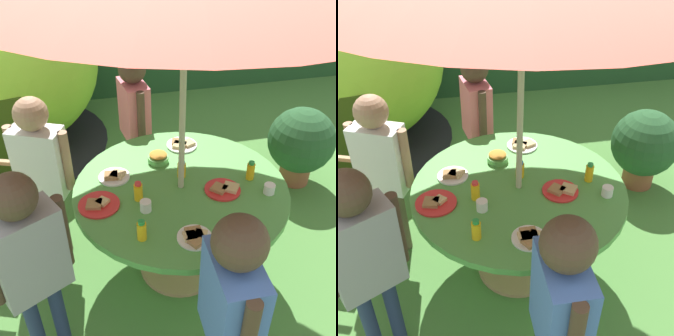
# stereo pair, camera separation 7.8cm
# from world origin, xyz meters

# --- Properties ---
(ground_plane) EXTENTS (10.00, 10.00, 0.02)m
(ground_plane) POSITION_xyz_m (0.00, 0.00, -0.01)
(ground_plane) COLOR #477A38
(hedge_backdrop) EXTENTS (9.00, 0.70, 1.86)m
(hedge_backdrop) POSITION_xyz_m (0.00, 3.21, 0.93)
(hedge_backdrop) COLOR #234C28
(hedge_backdrop) RESTS_ON ground_plane
(garden_table) EXTENTS (1.33, 1.33, 0.73)m
(garden_table) POSITION_xyz_m (0.00, 0.00, 0.59)
(garden_table) COLOR tan
(garden_table) RESTS_ON ground_plane
(potted_plant) EXTENTS (0.58, 0.58, 0.72)m
(potted_plant) POSITION_xyz_m (1.28, 0.76, 0.41)
(potted_plant) COLOR brown
(potted_plant) RESTS_ON ground_plane
(child_in_pink_shirt) EXTENTS (0.22, 0.42, 1.24)m
(child_in_pink_shirt) POSITION_xyz_m (-0.14, 0.94, 0.79)
(child_in_pink_shirt) COLOR navy
(child_in_pink_shirt) RESTS_ON ground_plane
(child_in_white_shirt) EXTENTS (0.39, 0.29, 1.25)m
(child_in_white_shirt) POSITION_xyz_m (-0.84, 0.37, 0.80)
(child_in_white_shirt) COLOR brown
(child_in_white_shirt) RESTS_ON ground_plane
(child_in_grey_shirt) EXTENTS (0.39, 0.32, 1.29)m
(child_in_grey_shirt) POSITION_xyz_m (-0.87, -0.46, 0.82)
(child_in_grey_shirt) COLOR navy
(child_in_grey_shirt) RESTS_ON ground_plane
(child_in_blue_shirt) EXTENTS (0.22, 0.44, 1.30)m
(child_in_blue_shirt) POSITION_xyz_m (-0.03, -0.95, 0.83)
(child_in_blue_shirt) COLOR brown
(child_in_blue_shirt) RESTS_ON ground_plane
(snack_bowl) EXTENTS (0.14, 0.14, 0.07)m
(snack_bowl) POSITION_xyz_m (-0.08, 0.30, 0.76)
(snack_bowl) COLOR #66B259
(snack_bowl) RESTS_ON garden_table
(plate_far_right) EXTENTS (0.22, 0.22, 0.03)m
(plate_far_right) POSITION_xyz_m (0.24, -0.10, 0.74)
(plate_far_right) COLOR red
(plate_far_right) RESTS_ON garden_table
(plate_front_edge) EXTENTS (0.24, 0.24, 0.03)m
(plate_front_edge) POSITION_xyz_m (-0.51, -0.07, 0.74)
(plate_front_edge) COLOR red
(plate_front_edge) RESTS_ON garden_table
(plate_center_back) EXTENTS (0.19, 0.19, 0.03)m
(plate_center_back) POSITION_xyz_m (-0.04, -0.45, 0.74)
(plate_center_back) COLOR white
(plate_center_back) RESTS_ON garden_table
(plate_mid_left) EXTENTS (0.20, 0.20, 0.03)m
(plate_mid_left) POSITION_xyz_m (-0.39, 0.18, 0.74)
(plate_mid_left) COLOR white
(plate_mid_left) RESTS_ON garden_table
(plate_back_edge) EXTENTS (0.22, 0.22, 0.03)m
(plate_back_edge) POSITION_xyz_m (0.12, 0.45, 0.74)
(plate_back_edge) COLOR white
(plate_back_edge) RESTS_ON garden_table
(juice_bottle_near_left) EXTENTS (0.05, 0.05, 0.12)m
(juice_bottle_near_left) POSITION_xyz_m (-0.31, -0.39, 0.79)
(juice_bottle_near_left) COLOR yellow
(juice_bottle_near_left) RESTS_ON garden_table
(juice_bottle_near_right) EXTENTS (0.05, 0.05, 0.12)m
(juice_bottle_near_right) POSITION_xyz_m (-0.28, -0.06, 0.79)
(juice_bottle_near_right) COLOR yellow
(juice_bottle_near_right) RESTS_ON garden_table
(juice_bottle_far_left) EXTENTS (0.05, 0.05, 0.13)m
(juice_bottle_far_left) POSITION_xyz_m (0.45, -0.02, 0.79)
(juice_bottle_far_left) COLOR yellow
(juice_bottle_far_left) RESTS_ON garden_table
(juice_bottle_center_front) EXTENTS (0.05, 0.05, 0.11)m
(juice_bottle_center_front) POSITION_xyz_m (0.03, 0.10, 0.78)
(juice_bottle_center_front) COLOR yellow
(juice_bottle_center_front) RESTS_ON garden_table
(cup_near) EXTENTS (0.07, 0.07, 0.07)m
(cup_near) POSITION_xyz_m (-0.25, -0.17, 0.76)
(cup_near) COLOR white
(cup_near) RESTS_ON garden_table
(cup_far) EXTENTS (0.07, 0.07, 0.06)m
(cup_far) POSITION_xyz_m (0.50, -0.18, 0.76)
(cup_far) COLOR white
(cup_far) RESTS_ON garden_table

